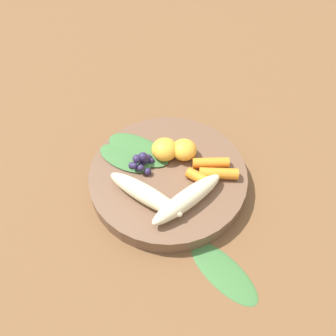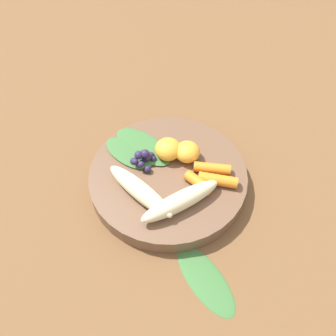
{
  "view_description": "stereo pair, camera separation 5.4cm",
  "coord_description": "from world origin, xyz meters",
  "px_view_note": "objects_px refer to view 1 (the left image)",
  "views": [
    {
      "loc": [
        0.32,
        0.12,
        0.47
      ],
      "look_at": [
        0.0,
        0.0,
        0.04
      ],
      "focal_mm": 36.6,
      "sensor_mm": 36.0,
      "label": 1
    },
    {
      "loc": [
        0.29,
        0.17,
        0.47
      ],
      "look_at": [
        0.0,
        0.0,
        0.04
      ],
      "focal_mm": 36.6,
      "sensor_mm": 36.0,
      "label": 2
    }
  ],
  "objects_px": {
    "bowl": "(168,177)",
    "banana_peeled_right": "(145,194)",
    "kale_leaf_stray": "(223,271)",
    "orange_segment_near": "(165,149)",
    "banana_peeled_left": "(187,199)"
  },
  "relations": [
    {
      "from": "bowl",
      "to": "banana_peeled_right",
      "type": "bearing_deg",
      "value": -11.72
    },
    {
      "from": "kale_leaf_stray",
      "to": "banana_peeled_right",
      "type": "bearing_deg",
      "value": -174.26
    },
    {
      "from": "banana_peeled_right",
      "to": "kale_leaf_stray",
      "type": "xyz_separation_m",
      "value": [
        0.06,
        0.14,
        -0.04
      ]
    },
    {
      "from": "orange_segment_near",
      "to": "kale_leaf_stray",
      "type": "xyz_separation_m",
      "value": [
        0.15,
        0.15,
        -0.04
      ]
    },
    {
      "from": "banana_peeled_left",
      "to": "kale_leaf_stray",
      "type": "xyz_separation_m",
      "value": [
        0.07,
        0.08,
        -0.04
      ]
    },
    {
      "from": "banana_peeled_right",
      "to": "kale_leaf_stray",
      "type": "relative_size",
      "value": 1.1
    },
    {
      "from": "banana_peeled_right",
      "to": "orange_segment_near",
      "type": "xyz_separation_m",
      "value": [
        -0.09,
        -0.0,
        0.0
      ]
    },
    {
      "from": "bowl",
      "to": "banana_peeled_right",
      "type": "distance_m",
      "value": 0.07
    },
    {
      "from": "bowl",
      "to": "orange_segment_near",
      "type": "height_order",
      "value": "orange_segment_near"
    },
    {
      "from": "bowl",
      "to": "kale_leaf_stray",
      "type": "height_order",
      "value": "bowl"
    },
    {
      "from": "banana_peeled_left",
      "to": "orange_segment_near",
      "type": "xyz_separation_m",
      "value": [
        -0.08,
        -0.07,
        0.0
      ]
    },
    {
      "from": "kale_leaf_stray",
      "to": "bowl",
      "type": "bearing_deg",
      "value": 164.85
    },
    {
      "from": "banana_peeled_right",
      "to": "kale_leaf_stray",
      "type": "distance_m",
      "value": 0.16
    },
    {
      "from": "banana_peeled_left",
      "to": "bowl",
      "type": "bearing_deg",
      "value": 74.91
    },
    {
      "from": "banana_peeled_left",
      "to": "kale_leaf_stray",
      "type": "relative_size",
      "value": 1.1
    }
  ]
}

